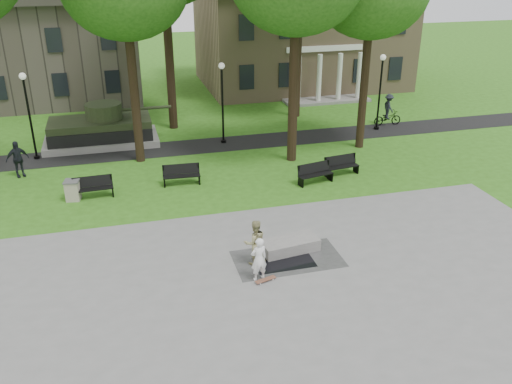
% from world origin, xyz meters
% --- Properties ---
extents(ground, '(120.00, 120.00, 0.00)m').
position_xyz_m(ground, '(0.00, 0.00, 0.00)').
color(ground, '#2E5F16').
rests_on(ground, ground).
extents(plaza, '(22.00, 16.00, 0.02)m').
position_xyz_m(plaza, '(0.00, -5.00, 0.01)').
color(plaza, gray).
rests_on(plaza, ground).
extents(footpath, '(44.00, 2.60, 0.01)m').
position_xyz_m(footpath, '(0.00, 12.00, 0.01)').
color(footpath, black).
rests_on(footpath, ground).
extents(building_right, '(17.00, 12.00, 8.60)m').
position_xyz_m(building_right, '(10.00, 26.00, 4.34)').
color(building_right, '#9E8460').
rests_on(building_right, ground).
extents(building_left, '(15.00, 10.00, 7.20)m').
position_xyz_m(building_left, '(-11.00, 26.50, 3.60)').
color(building_left, '#4C443D').
rests_on(building_left, ground).
extents(lamp_left, '(0.36, 0.36, 4.73)m').
position_xyz_m(lamp_left, '(-10.00, 12.30, 2.79)').
color(lamp_left, black).
rests_on(lamp_left, ground).
extents(lamp_mid, '(0.36, 0.36, 4.73)m').
position_xyz_m(lamp_mid, '(0.50, 12.30, 2.79)').
color(lamp_mid, black).
rests_on(lamp_mid, ground).
extents(lamp_right, '(0.36, 0.36, 4.73)m').
position_xyz_m(lamp_right, '(10.50, 12.30, 2.79)').
color(lamp_right, black).
rests_on(lamp_right, ground).
extents(tank_monument, '(7.45, 3.40, 2.40)m').
position_xyz_m(tank_monument, '(-6.46, 14.00, 0.86)').
color(tank_monument, gray).
rests_on(tank_monument, ground).
extents(puddle, '(2.20, 1.20, 0.00)m').
position_xyz_m(puddle, '(-0.15, -1.58, 0.02)').
color(puddle, black).
rests_on(puddle, plaza).
extents(concrete_block, '(2.31, 1.29, 0.45)m').
position_xyz_m(concrete_block, '(0.31, -0.78, 0.24)').
color(concrete_block, gray).
rests_on(concrete_block, plaza).
extents(skateboard, '(0.80, 0.41, 0.07)m').
position_xyz_m(skateboard, '(-1.15, -2.59, 0.06)').
color(skateboard, brown).
rests_on(skateboard, plaza).
extents(skateboarder, '(0.65, 0.49, 1.63)m').
position_xyz_m(skateboarder, '(-1.34, -2.41, 0.83)').
color(skateboarder, white).
rests_on(skateboarder, plaza).
extents(friend_watching, '(0.88, 0.70, 1.74)m').
position_xyz_m(friend_watching, '(-1.20, -1.36, 0.89)').
color(friend_watching, '#9B9764').
rests_on(friend_watching, plaza).
extents(pedestrian_walker, '(1.19, 0.86, 1.88)m').
position_xyz_m(pedestrian_walker, '(-10.55, 9.80, 0.94)').
color(pedestrian_walker, black).
rests_on(pedestrian_walker, ground).
extents(cyclist, '(1.86, 1.06, 2.06)m').
position_xyz_m(cyclist, '(11.58, 12.95, 0.84)').
color(cyclist, black).
rests_on(cyclist, ground).
extents(park_bench_0, '(1.82, 0.60, 1.00)m').
position_xyz_m(park_bench_0, '(-6.92, 6.24, 0.52)').
color(park_bench_0, black).
rests_on(park_bench_0, ground).
extents(park_bench_1, '(1.82, 0.61, 1.00)m').
position_xyz_m(park_bench_1, '(-2.77, 6.71, 0.52)').
color(park_bench_1, black).
rests_on(park_bench_1, ground).
extents(park_bench_2, '(1.85, 0.88, 1.00)m').
position_xyz_m(park_bench_2, '(3.61, 5.18, 0.52)').
color(park_bench_2, black).
rests_on(park_bench_2, ground).
extents(park_bench_3, '(1.84, 0.76, 1.00)m').
position_xyz_m(park_bench_3, '(5.28, 5.84, 0.52)').
color(park_bench_3, black).
rests_on(park_bench_3, ground).
extents(trash_bin, '(0.76, 0.76, 0.96)m').
position_xyz_m(trash_bin, '(-7.83, 6.17, 0.49)').
color(trash_bin, '#B1A791').
rests_on(trash_bin, ground).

